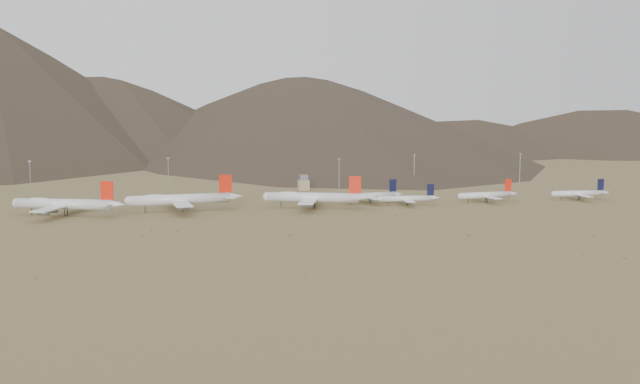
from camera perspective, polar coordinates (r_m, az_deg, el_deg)
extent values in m
plane|color=#957F4D|center=(429.15, -2.07, -1.77)|extent=(3000.00, 3000.00, 0.00)
cylinder|color=silver|center=(446.09, -19.81, -0.91)|extent=(57.38, 27.24, 6.12)
sphere|color=silver|center=(460.86, -23.05, -0.81)|extent=(6.00, 6.00, 6.00)
cone|color=silver|center=(431.30, -15.93, -0.96)|extent=(11.93, 9.01, 5.51)
cube|color=silver|center=(446.77, -19.94, -1.02)|extent=(28.57, 54.01, 0.76)
cube|color=silver|center=(433.26, -16.50, -0.92)|extent=(12.47, 21.15, 0.37)
cube|color=red|center=(432.82, -16.68, 0.12)|extent=(7.37, 3.31, 10.86)
cylinder|color=black|center=(456.94, -22.07, -1.48)|extent=(0.39, 0.39, 4.15)
cylinder|color=black|center=(447.54, -19.56, -1.54)|extent=(0.49, 0.49, 4.15)
cylinder|color=black|center=(444.87, -19.74, -1.59)|extent=(0.49, 0.49, 4.15)
ellipsoid|color=silver|center=(453.38, -21.53, -0.65)|extent=(19.32, 11.17, 3.67)
cylinder|color=slate|center=(456.44, -19.29, -1.03)|extent=(6.52, 4.72, 2.75)
cylinder|color=slate|center=(437.55, -20.61, -1.41)|extent=(6.52, 4.72, 2.75)
cylinder|color=slate|center=(465.01, -18.73, -0.87)|extent=(6.52, 4.72, 2.75)
cylinder|color=slate|center=(429.15, -21.24, -1.58)|extent=(6.52, 4.72, 2.75)
cylinder|color=silver|center=(447.77, -11.10, -0.57)|extent=(61.56, 12.35, 6.33)
sphere|color=silver|center=(444.99, -15.02, -0.72)|extent=(6.20, 6.20, 6.20)
cone|color=silver|center=(453.28, -6.80, -0.35)|extent=(11.53, 6.76, 5.70)
cube|color=silver|center=(447.74, -11.26, -0.70)|extent=(15.30, 56.83, 0.79)
cube|color=silver|center=(452.31, -7.41, -0.35)|extent=(7.59, 21.77, 0.38)
cube|color=red|center=(451.15, -7.58, 0.67)|extent=(7.98, 1.35, 11.23)
cylinder|color=black|center=(446.30, -13.82, -1.35)|extent=(0.41, 0.41, 4.29)
cylinder|color=black|center=(450.18, -10.96, -1.21)|extent=(0.51, 0.51, 4.29)
cylinder|color=black|center=(447.07, -10.91, -1.27)|extent=(0.51, 0.51, 4.29)
ellipsoid|color=silver|center=(445.85, -13.14, -0.43)|extent=(19.97, 6.66, 3.80)
cylinder|color=slate|center=(458.99, -11.43, -0.72)|extent=(6.38, 3.44, 2.85)
cylinder|color=slate|center=(436.90, -11.07, -1.09)|extent=(6.38, 3.44, 2.85)
cylinder|color=slate|center=(468.95, -11.58, -0.57)|extent=(6.38, 3.44, 2.85)
cylinder|color=slate|center=(426.98, -10.89, -1.26)|extent=(6.38, 3.44, 2.85)
cylinder|color=silver|center=(451.84, -0.59, -0.43)|extent=(57.12, 25.03, 6.04)
sphere|color=silver|center=(456.38, -4.23, -0.37)|extent=(5.92, 5.92, 5.92)
cone|color=silver|center=(448.91, 3.56, -0.43)|extent=(11.72, 8.61, 5.43)
cube|color=silver|center=(452.10, -0.74, -0.54)|extent=(26.55, 53.62, 0.75)
cube|color=silver|center=(449.16, 2.96, -0.40)|extent=(11.70, 20.94, 0.36)
cube|color=red|center=(448.33, 2.82, 0.59)|extent=(7.35, 3.03, 10.71)
cylinder|color=black|center=(455.48, -3.14, -1.02)|extent=(0.39, 0.39, 4.09)
cylinder|color=black|center=(453.84, -0.42, -1.04)|extent=(0.49, 0.49, 4.09)
cylinder|color=black|center=(450.88, -0.46, -1.09)|extent=(0.49, 0.49, 4.09)
ellipsoid|color=silver|center=(453.77, -2.49, -0.19)|extent=(19.14, 10.46, 3.62)
cylinder|color=slate|center=(462.83, -0.57, -0.55)|extent=(6.41, 4.50, 2.72)
cylinder|color=slate|center=(441.77, -0.91, -0.90)|extent=(6.41, 4.50, 2.72)
cylinder|color=slate|center=(472.32, -0.42, -0.41)|extent=(6.41, 4.50, 2.72)
cylinder|color=slate|center=(432.30, -1.08, -1.07)|extent=(6.41, 4.50, 2.72)
cylinder|color=silver|center=(477.44, 3.93, -0.31)|extent=(39.20, 10.19, 4.24)
sphere|color=silver|center=(469.42, 1.78, -0.41)|extent=(4.15, 4.15, 4.15)
cone|color=silver|center=(487.17, 6.25, -0.15)|extent=(7.53, 4.85, 3.81)
cube|color=silver|center=(477.19, 3.84, -0.39)|extent=(11.32, 34.00, 0.53)
cube|color=silver|center=(485.71, 5.92, -0.16)|extent=(5.43, 13.10, 0.25)
cube|color=black|center=(484.68, 5.85, 0.53)|extent=(5.07, 1.16, 8.36)
cylinder|color=black|center=(472.21, 2.43, -0.81)|extent=(0.45, 0.45, 2.90)
cylinder|color=black|center=(479.18, 3.95, -0.71)|extent=(0.56, 0.56, 2.90)
cylinder|color=black|center=(477.28, 4.06, -0.74)|extent=(0.56, 0.56, 2.90)
cylinder|color=slate|center=(485.72, 3.37, -0.38)|extent=(4.15, 2.48, 1.91)
cylinder|color=slate|center=(468.95, 4.33, -0.65)|extent=(4.15, 2.48, 1.91)
cylinder|color=silver|center=(469.98, 6.93, -0.52)|extent=(35.17, 7.32, 3.80)
sphere|color=silver|center=(466.11, 4.85, -0.55)|extent=(3.72, 3.72, 3.72)
cone|color=silver|center=(475.00, 9.23, -0.44)|extent=(6.61, 4.04, 3.42)
cube|color=silver|center=(469.88, 6.85, -0.59)|extent=(8.60, 30.38, 0.47)
cube|color=silver|center=(474.22, 8.90, -0.44)|extent=(4.28, 11.65, 0.23)
cube|color=black|center=(473.41, 8.83, 0.19)|extent=(4.56, 0.80, 7.49)
cylinder|color=black|center=(467.62, 5.47, -0.93)|extent=(0.40, 0.40, 2.60)
cylinder|color=black|center=(471.47, 6.98, -0.89)|extent=(0.50, 0.50, 2.60)
cylinder|color=black|center=(469.65, 7.04, -0.92)|extent=(0.50, 0.50, 2.60)
cylinder|color=slate|center=(478.09, 6.61, -0.57)|extent=(3.65, 2.05, 1.71)
cylinder|color=slate|center=(461.93, 7.10, -0.83)|extent=(3.65, 2.05, 1.71)
cylinder|color=silver|center=(494.36, 13.10, -0.24)|extent=(38.55, 8.35, 4.16)
sphere|color=silver|center=(484.47, 11.18, -0.33)|extent=(4.08, 4.08, 4.08)
cone|color=silver|center=(506.03, 15.16, -0.10)|extent=(7.27, 4.48, 3.74)
cube|color=silver|center=(494.03, 13.03, -0.31)|extent=(9.71, 33.32, 0.52)
cube|color=silver|center=(504.30, 14.87, -0.10)|extent=(4.80, 12.79, 0.25)
cube|color=red|center=(503.24, 14.82, 0.55)|extent=(4.99, 0.92, 8.21)
cylinder|color=black|center=(487.81, 11.76, -0.71)|extent=(0.44, 0.44, 2.85)
cylinder|color=black|center=(496.06, 13.10, -0.62)|extent=(0.55, 0.55, 2.85)
cylinder|color=black|center=(494.32, 13.23, -0.65)|extent=(0.55, 0.55, 2.85)
cylinder|color=slate|center=(501.90, 12.47, -0.31)|extent=(4.02, 2.28, 1.87)
cylinder|color=slate|center=(486.45, 13.60, -0.56)|extent=(4.02, 2.28, 1.87)
cylinder|color=silver|center=(524.60, 19.96, -0.10)|extent=(36.41, 5.69, 3.94)
sphere|color=silver|center=(515.82, 18.21, -0.14)|extent=(3.86, 3.86, 3.86)
cone|color=silver|center=(534.97, 21.85, -0.02)|extent=(6.69, 3.86, 3.54)
cube|color=silver|center=(524.31, 19.89, -0.17)|extent=(7.30, 31.32, 0.49)
cube|color=silver|center=(533.44, 21.58, -0.02)|extent=(3.83, 11.95, 0.24)
cube|color=black|center=(532.49, 21.54, 0.56)|extent=(4.73, 0.58, 7.77)
cylinder|color=black|center=(518.79, 18.73, -0.49)|extent=(0.41, 0.41, 2.69)
cylinder|color=black|center=(526.19, 19.96, -0.44)|extent=(0.52, 0.52, 2.69)
cylinder|color=black|center=(524.50, 20.07, -0.47)|extent=(0.52, 0.52, 2.69)
cylinder|color=slate|center=(531.93, 19.42, -0.16)|extent=(3.71, 1.95, 1.77)
cylinder|color=slate|center=(516.96, 20.36, -0.39)|extent=(3.71, 1.95, 1.77)
cube|color=tan|center=(551.17, -1.33, 0.55)|extent=(8.00, 8.00, 8.00)
cube|color=slate|center=(550.55, -1.33, 1.17)|extent=(6.00, 6.00, 4.00)
cylinder|color=gray|center=(554.38, -22.16, 0.97)|extent=(0.50, 0.50, 25.00)
cube|color=gray|center=(553.35, -22.22, 2.29)|extent=(2.00, 0.60, 0.80)
cylinder|color=gray|center=(556.92, -12.03, 1.35)|extent=(0.50, 0.50, 25.00)
cube|color=gray|center=(555.89, -12.06, 2.66)|extent=(2.00, 0.60, 0.80)
cylinder|color=gray|center=(537.33, 1.54, 1.30)|extent=(0.50, 0.50, 25.00)
cube|color=gray|center=(536.26, 1.54, 2.66)|extent=(2.00, 0.60, 0.80)
cylinder|color=gray|center=(590.22, 7.54, 1.73)|extent=(0.50, 0.50, 25.00)
cube|color=gray|center=(589.24, 7.56, 2.97)|extent=(2.00, 0.60, 0.80)
cylinder|color=gray|center=(621.58, 15.70, 1.79)|extent=(0.50, 0.50, 25.00)
cube|color=gray|center=(620.65, 15.74, 2.97)|extent=(2.00, 0.60, 0.80)
ellipsoid|color=olive|center=(309.04, 3.74, -5.08)|extent=(0.72, 0.72, 0.56)
ellipsoid|color=olive|center=(275.06, -1.17, -6.57)|extent=(0.61, 0.61, 0.47)
ellipsoid|color=olive|center=(382.27, -13.36, -2.95)|extent=(0.88, 0.88, 0.78)
ellipsoid|color=olive|center=(332.38, 20.24, -4.66)|extent=(0.81, 0.81, 0.49)
ellipsoid|color=olive|center=(376.24, -11.39, -3.06)|extent=(0.93, 0.93, 0.66)
ellipsoid|color=olive|center=(499.07, 21.13, -0.99)|extent=(0.92, 0.92, 0.52)
ellipsoid|color=olive|center=(460.06, 16.36, -1.43)|extent=(0.93, 0.93, 0.47)
ellipsoid|color=olive|center=(365.18, -14.11, -3.43)|extent=(1.05, 1.05, 0.69)
ellipsoid|color=olive|center=(366.35, -23.35, -3.77)|extent=(0.61, 0.61, 0.46)
ellipsoid|color=olive|center=(330.22, 23.17, -4.84)|extent=(1.05, 1.05, 0.69)
ellipsoid|color=olive|center=(427.01, 6.04, -1.81)|extent=(1.03, 1.03, 0.57)
ellipsoid|color=olive|center=(447.49, 9.42, -1.49)|extent=(0.54, 0.54, 0.30)
ellipsoid|color=olive|center=(357.78, -2.41, -3.43)|extent=(1.09, 1.09, 0.74)
ellipsoid|color=olive|center=(292.81, -4.05, -5.76)|extent=(0.70, 0.70, 0.48)
ellipsoid|color=olive|center=(289.59, -21.77, -6.38)|extent=(0.69, 0.69, 0.48)
ellipsoid|color=olive|center=(387.10, -23.17, -3.22)|extent=(0.59, 0.59, 0.37)
ellipsoid|color=olive|center=(414.20, -5.34, -2.05)|extent=(1.07, 1.07, 0.74)
ellipsoid|color=olive|center=(344.94, -10.88, -3.96)|extent=(0.77, 0.77, 0.43)
ellipsoid|color=olive|center=(409.66, -11.52, -2.29)|extent=(0.63, 0.63, 0.32)
ellipsoid|color=olive|center=(380.41, 21.07, -3.27)|extent=(1.04, 1.04, 0.70)
ellipsoid|color=olive|center=(364.73, 11.85, -3.36)|extent=(1.09, 1.09, 0.95)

